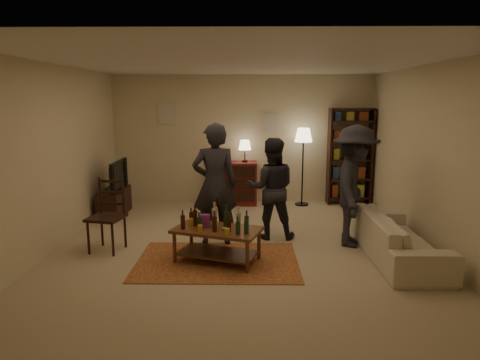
{
  "coord_description": "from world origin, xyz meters",
  "views": [
    {
      "loc": [
        0.08,
        -6.13,
        2.21
      ],
      "look_at": [
        -0.01,
        0.1,
        1.02
      ],
      "focal_mm": 32.0,
      "sensor_mm": 36.0,
      "label": 1
    }
  ],
  "objects_px": {
    "tv_stand": "(114,195)",
    "person_by_sofa": "(354,186)",
    "dresser": "(233,182)",
    "person_right": "(271,188)",
    "floor_lamp": "(303,140)",
    "dining_chair": "(108,212)",
    "sofa": "(398,237)",
    "bookshelf": "(350,156)",
    "coffee_table": "(217,232)",
    "person_left": "(215,185)"
  },
  "relations": [
    {
      "from": "tv_stand",
      "to": "person_by_sofa",
      "type": "height_order",
      "value": "person_by_sofa"
    },
    {
      "from": "dresser",
      "to": "person_right",
      "type": "distance_m",
      "value": 2.33
    },
    {
      "from": "floor_lamp",
      "to": "dining_chair",
      "type": "bearing_deg",
      "value": -139.38
    },
    {
      "from": "sofa",
      "to": "person_by_sofa",
      "type": "relative_size",
      "value": 1.14
    },
    {
      "from": "dining_chair",
      "to": "dresser",
      "type": "height_order",
      "value": "dresser"
    },
    {
      "from": "dresser",
      "to": "bookshelf",
      "type": "bearing_deg",
      "value": 1.57
    },
    {
      "from": "person_right",
      "to": "coffee_table",
      "type": "bearing_deg",
      "value": 54.75
    },
    {
      "from": "coffee_table",
      "to": "tv_stand",
      "type": "bearing_deg",
      "value": 131.96
    },
    {
      "from": "coffee_table",
      "to": "person_left",
      "type": "bearing_deg",
      "value": 95.93
    },
    {
      "from": "dining_chair",
      "to": "person_right",
      "type": "relative_size",
      "value": 0.67
    },
    {
      "from": "dining_chair",
      "to": "floor_lamp",
      "type": "bearing_deg",
      "value": 51.64
    },
    {
      "from": "dining_chair",
      "to": "person_right",
      "type": "xyz_separation_m",
      "value": [
        2.42,
        0.6,
        0.23
      ]
    },
    {
      "from": "coffee_table",
      "to": "dresser",
      "type": "bearing_deg",
      "value": 87.82
    },
    {
      "from": "person_right",
      "to": "person_by_sofa",
      "type": "relative_size",
      "value": 0.88
    },
    {
      "from": "floor_lamp",
      "to": "person_by_sofa",
      "type": "height_order",
      "value": "person_by_sofa"
    },
    {
      "from": "coffee_table",
      "to": "person_left",
      "type": "distance_m",
      "value": 0.9
    },
    {
      "from": "coffee_table",
      "to": "floor_lamp",
      "type": "bearing_deg",
      "value": 64.0
    },
    {
      "from": "sofa",
      "to": "person_right",
      "type": "distance_m",
      "value": 2.01
    },
    {
      "from": "floor_lamp",
      "to": "person_right",
      "type": "xyz_separation_m",
      "value": [
        -0.78,
        -2.14,
        -0.56
      ]
    },
    {
      "from": "floor_lamp",
      "to": "sofa",
      "type": "distance_m",
      "value": 3.37
    },
    {
      "from": "sofa",
      "to": "person_by_sofa",
      "type": "xyz_separation_m",
      "value": [
        -0.5,
        0.57,
        0.61
      ]
    },
    {
      "from": "person_left",
      "to": "person_right",
      "type": "bearing_deg",
      "value": -166.11
    },
    {
      "from": "sofa",
      "to": "person_by_sofa",
      "type": "height_order",
      "value": "person_by_sofa"
    },
    {
      "from": "coffee_table",
      "to": "person_by_sofa",
      "type": "xyz_separation_m",
      "value": [
        2.02,
        0.73,
        0.5
      ]
    },
    {
      "from": "tv_stand",
      "to": "person_left",
      "type": "height_order",
      "value": "person_left"
    },
    {
      "from": "dresser",
      "to": "person_left",
      "type": "xyz_separation_m",
      "value": [
        -0.2,
        -2.55,
        0.45
      ]
    },
    {
      "from": "bookshelf",
      "to": "dining_chair",
      "type": "bearing_deg",
      "value": -145.57
    },
    {
      "from": "person_left",
      "to": "person_by_sofa",
      "type": "height_order",
      "value": "person_left"
    },
    {
      "from": "dining_chair",
      "to": "person_left",
      "type": "relative_size",
      "value": 0.58
    },
    {
      "from": "floor_lamp",
      "to": "person_by_sofa",
      "type": "distance_m",
      "value": 2.56
    },
    {
      "from": "bookshelf",
      "to": "coffee_table",
      "type": "bearing_deg",
      "value": -127.45
    },
    {
      "from": "tv_stand",
      "to": "sofa",
      "type": "height_order",
      "value": "tv_stand"
    },
    {
      "from": "dining_chair",
      "to": "sofa",
      "type": "relative_size",
      "value": 0.52
    },
    {
      "from": "dining_chair",
      "to": "person_left",
      "type": "xyz_separation_m",
      "value": [
        1.55,
        0.26,
        0.36
      ]
    },
    {
      "from": "person_right",
      "to": "floor_lamp",
      "type": "bearing_deg",
      "value": -108.65
    },
    {
      "from": "bookshelf",
      "to": "floor_lamp",
      "type": "xyz_separation_m",
      "value": [
        -0.99,
        -0.13,
        0.33
      ]
    },
    {
      "from": "sofa",
      "to": "person_by_sofa",
      "type": "bearing_deg",
      "value": 41.46
    },
    {
      "from": "tv_stand",
      "to": "person_by_sofa",
      "type": "relative_size",
      "value": 0.58
    },
    {
      "from": "dresser",
      "to": "person_left",
      "type": "relative_size",
      "value": 0.73
    },
    {
      "from": "person_right",
      "to": "dining_chair",
      "type": "bearing_deg",
      "value": 15.11
    },
    {
      "from": "person_right",
      "to": "tv_stand",
      "type": "bearing_deg",
      "value": -22.66
    },
    {
      "from": "bookshelf",
      "to": "person_right",
      "type": "bearing_deg",
      "value": -127.89
    },
    {
      "from": "tv_stand",
      "to": "floor_lamp",
      "type": "bearing_deg",
      "value": 12.95
    },
    {
      "from": "dresser",
      "to": "person_right",
      "type": "height_order",
      "value": "person_right"
    },
    {
      "from": "coffee_table",
      "to": "person_right",
      "type": "relative_size",
      "value": 0.81
    },
    {
      "from": "dining_chair",
      "to": "dresser",
      "type": "xyz_separation_m",
      "value": [
        1.75,
        2.81,
        -0.1
      ]
    },
    {
      "from": "coffee_table",
      "to": "person_left",
      "type": "height_order",
      "value": "person_left"
    },
    {
      "from": "dresser",
      "to": "bookshelf",
      "type": "relative_size",
      "value": 0.67
    },
    {
      "from": "dining_chair",
      "to": "sofa",
      "type": "height_order",
      "value": "dining_chair"
    },
    {
      "from": "bookshelf",
      "to": "person_by_sofa",
      "type": "bearing_deg",
      "value": -101.79
    }
  ]
}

